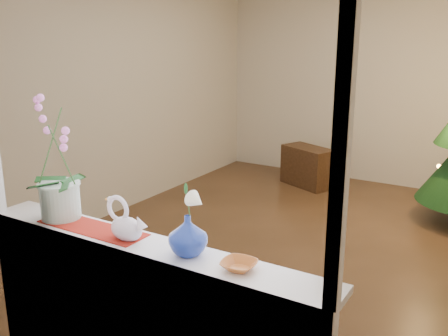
{
  "coord_description": "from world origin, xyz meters",
  "views": [
    {
      "loc": [
        1.65,
        -4.24,
        2.0
      ],
      "look_at": [
        -0.09,
        -1.4,
        1.09
      ],
      "focal_mm": 40.0,
      "sensor_mm": 36.0,
      "label": 1
    }
  ],
  "objects_px": {
    "orchid_pot": "(56,159)",
    "amber_dish": "(239,266)",
    "swan": "(126,220)",
    "side_table": "(308,167)",
    "blue_vase": "(188,232)",
    "paperweight": "(192,250)"
  },
  "relations": [
    {
      "from": "paperweight",
      "to": "side_table",
      "type": "xyz_separation_m",
      "value": [
        -1.1,
        4.24,
        -0.69
      ]
    },
    {
      "from": "orchid_pot",
      "to": "blue_vase",
      "type": "xyz_separation_m",
      "value": [
        0.94,
        -0.01,
        -0.25
      ]
    },
    {
      "from": "paperweight",
      "to": "side_table",
      "type": "relative_size",
      "value": 0.11
    },
    {
      "from": "orchid_pot",
      "to": "swan",
      "type": "relative_size",
      "value": 2.75
    },
    {
      "from": "swan",
      "to": "orchid_pot",
      "type": "bearing_deg",
      "value": 154.81
    },
    {
      "from": "swan",
      "to": "amber_dish",
      "type": "height_order",
      "value": "swan"
    },
    {
      "from": "swan",
      "to": "paperweight",
      "type": "relative_size",
      "value": 3.55
    },
    {
      "from": "orchid_pot",
      "to": "blue_vase",
      "type": "height_order",
      "value": "orchid_pot"
    },
    {
      "from": "orchid_pot",
      "to": "amber_dish",
      "type": "bearing_deg",
      "value": -0.92
    },
    {
      "from": "swan",
      "to": "side_table",
      "type": "height_order",
      "value": "swan"
    },
    {
      "from": "blue_vase",
      "to": "amber_dish",
      "type": "distance_m",
      "value": 0.32
    },
    {
      "from": "blue_vase",
      "to": "paperweight",
      "type": "distance_m",
      "value": 0.09
    },
    {
      "from": "amber_dish",
      "to": "side_table",
      "type": "xyz_separation_m",
      "value": [
        -1.36,
        4.23,
        -0.67
      ]
    },
    {
      "from": "side_table",
      "to": "amber_dish",
      "type": "bearing_deg",
      "value": -48.69
    },
    {
      "from": "swan",
      "to": "blue_vase",
      "type": "distance_m",
      "value": 0.39
    },
    {
      "from": "orchid_pot",
      "to": "amber_dish",
      "type": "xyz_separation_m",
      "value": [
        1.24,
        -0.02,
        -0.35
      ]
    },
    {
      "from": "blue_vase",
      "to": "side_table",
      "type": "height_order",
      "value": "blue_vase"
    },
    {
      "from": "blue_vase",
      "to": "side_table",
      "type": "relative_size",
      "value": 0.34
    },
    {
      "from": "orchid_pot",
      "to": "blue_vase",
      "type": "relative_size",
      "value": 3.1
    },
    {
      "from": "orchid_pot",
      "to": "swan",
      "type": "xyz_separation_m",
      "value": [
        0.55,
        -0.03,
        -0.25
      ]
    },
    {
      "from": "swan",
      "to": "side_table",
      "type": "xyz_separation_m",
      "value": [
        -0.67,
        4.24,
        -0.77
      ]
    },
    {
      "from": "orchid_pot",
      "to": "swan",
      "type": "distance_m",
      "value": 0.61
    }
  ]
}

